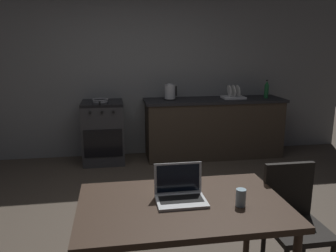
{
  "coord_description": "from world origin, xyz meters",
  "views": [
    {
      "loc": [
        -0.34,
        -2.92,
        1.72
      ],
      "look_at": [
        0.27,
        0.85,
        0.82
      ],
      "focal_mm": 36.61,
      "sensor_mm": 36.0,
      "label": 1
    }
  ],
  "objects_px": {
    "drinking_glass": "(241,198)",
    "dish_rack": "(233,95)",
    "dining_table": "(183,213)",
    "chair": "(293,216)",
    "stove_oven": "(103,132)",
    "bottle": "(267,89)",
    "frying_pan": "(100,100)",
    "electric_kettle": "(170,92)",
    "laptop": "(180,193)"
  },
  "relations": [
    {
      "from": "drinking_glass",
      "to": "dish_rack",
      "type": "xyz_separation_m",
      "value": [
        1.08,
        3.16,
        0.17
      ]
    },
    {
      "from": "dining_table",
      "to": "chair",
      "type": "distance_m",
      "value": 0.87
    },
    {
      "from": "stove_oven",
      "to": "bottle",
      "type": "bearing_deg",
      "value": -1.08
    },
    {
      "from": "bottle",
      "to": "frying_pan",
      "type": "distance_m",
      "value": 2.55
    },
    {
      "from": "electric_kettle",
      "to": "frying_pan",
      "type": "relative_size",
      "value": 0.6
    },
    {
      "from": "electric_kettle",
      "to": "bottle",
      "type": "relative_size",
      "value": 0.86
    },
    {
      "from": "chair",
      "to": "dish_rack",
      "type": "height_order",
      "value": "dish_rack"
    },
    {
      "from": "dining_table",
      "to": "laptop",
      "type": "height_order",
      "value": "laptop"
    },
    {
      "from": "dining_table",
      "to": "chair",
      "type": "bearing_deg",
      "value": 8.05
    },
    {
      "from": "chair",
      "to": "bottle",
      "type": "relative_size",
      "value": 3.08
    },
    {
      "from": "dining_table",
      "to": "electric_kettle",
      "type": "bearing_deg",
      "value": 81.97
    },
    {
      "from": "chair",
      "to": "drinking_glass",
      "type": "bearing_deg",
      "value": -143.74
    },
    {
      "from": "drinking_glass",
      "to": "stove_oven",
      "type": "bearing_deg",
      "value": 106.39
    },
    {
      "from": "frying_pan",
      "to": "dish_rack",
      "type": "bearing_deg",
      "value": 0.82
    },
    {
      "from": "laptop",
      "to": "frying_pan",
      "type": "distance_m",
      "value": 3.06
    },
    {
      "from": "stove_oven",
      "to": "electric_kettle",
      "type": "xyz_separation_m",
      "value": [
        1.01,
        0.0,
        0.57
      ]
    },
    {
      "from": "electric_kettle",
      "to": "dining_table",
      "type": "bearing_deg",
      "value": -98.03
    },
    {
      "from": "electric_kettle",
      "to": "dish_rack",
      "type": "relative_size",
      "value": 0.72
    },
    {
      "from": "stove_oven",
      "to": "laptop",
      "type": "distance_m",
      "value": 3.09
    },
    {
      "from": "electric_kettle",
      "to": "drinking_glass",
      "type": "distance_m",
      "value": 3.17
    },
    {
      "from": "drinking_glass",
      "to": "bottle",
      "type": "bearing_deg",
      "value": 62.82
    },
    {
      "from": "electric_kettle",
      "to": "bottle",
      "type": "bearing_deg",
      "value": -1.89
    },
    {
      "from": "electric_kettle",
      "to": "frying_pan",
      "type": "bearing_deg",
      "value": -178.38
    },
    {
      "from": "dining_table",
      "to": "bottle",
      "type": "relative_size",
      "value": 4.68
    },
    {
      "from": "dish_rack",
      "to": "laptop",
      "type": "bearing_deg",
      "value": -115.47
    },
    {
      "from": "stove_oven",
      "to": "dish_rack",
      "type": "distance_m",
      "value": 2.07
    },
    {
      "from": "electric_kettle",
      "to": "bottle",
      "type": "xyz_separation_m",
      "value": [
        1.52,
        -0.05,
        0.02
      ]
    },
    {
      "from": "stove_oven",
      "to": "laptop",
      "type": "bearing_deg",
      "value": -79.32
    },
    {
      "from": "stove_oven",
      "to": "bottle",
      "type": "xyz_separation_m",
      "value": [
        2.53,
        -0.05,
        0.59
      ]
    },
    {
      "from": "stove_oven",
      "to": "electric_kettle",
      "type": "height_order",
      "value": "electric_kettle"
    },
    {
      "from": "laptop",
      "to": "frying_pan",
      "type": "xyz_separation_m",
      "value": [
        -0.59,
        2.99,
        0.16
      ]
    },
    {
      "from": "laptop",
      "to": "electric_kettle",
      "type": "xyz_separation_m",
      "value": [
        0.44,
        3.02,
        0.25
      ]
    },
    {
      "from": "bottle",
      "to": "dish_rack",
      "type": "bearing_deg",
      "value": 174.48
    },
    {
      "from": "drinking_glass",
      "to": "dish_rack",
      "type": "bearing_deg",
      "value": 71.14
    },
    {
      "from": "stove_oven",
      "to": "chair",
      "type": "xyz_separation_m",
      "value": [
        1.43,
        -2.94,
        0.05
      ]
    },
    {
      "from": "chair",
      "to": "dining_table",
      "type": "bearing_deg",
      "value": -159.19
    },
    {
      "from": "dining_table",
      "to": "drinking_glass",
      "type": "bearing_deg",
      "value": -15.31
    },
    {
      "from": "dining_table",
      "to": "stove_oven",
      "type": "bearing_deg",
      "value": 100.67
    },
    {
      "from": "frying_pan",
      "to": "chair",
      "type": "bearing_deg",
      "value": -63.52
    },
    {
      "from": "frying_pan",
      "to": "bottle",
      "type": "bearing_deg",
      "value": -0.47
    },
    {
      "from": "stove_oven",
      "to": "frying_pan",
      "type": "relative_size",
      "value": 2.23
    },
    {
      "from": "chair",
      "to": "dish_rack",
      "type": "bearing_deg",
      "value": 91.59
    },
    {
      "from": "electric_kettle",
      "to": "frying_pan",
      "type": "distance_m",
      "value": 1.04
    },
    {
      "from": "stove_oven",
      "to": "dish_rack",
      "type": "xyz_separation_m",
      "value": [
        2.01,
        0.0,
        0.5
      ]
    },
    {
      "from": "stove_oven",
      "to": "chair",
      "type": "bearing_deg",
      "value": -64.12
    },
    {
      "from": "chair",
      "to": "electric_kettle",
      "type": "distance_m",
      "value": 3.02
    },
    {
      "from": "bottle",
      "to": "drinking_glass",
      "type": "bearing_deg",
      "value": -117.18
    },
    {
      "from": "chair",
      "to": "stove_oven",
      "type": "bearing_deg",
      "value": 128.64
    },
    {
      "from": "laptop",
      "to": "bottle",
      "type": "relative_size",
      "value": 1.12
    },
    {
      "from": "dish_rack",
      "to": "stove_oven",
      "type": "bearing_deg",
      "value": -179.93
    }
  ]
}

